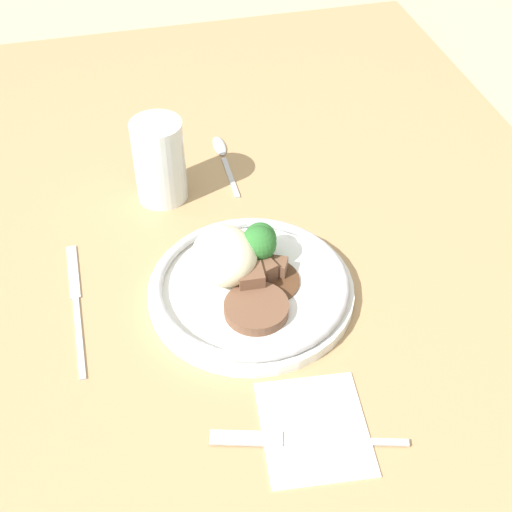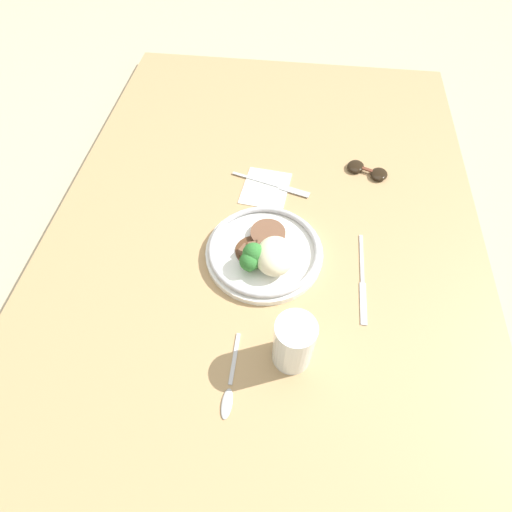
{
  "view_description": "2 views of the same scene",
  "coord_description": "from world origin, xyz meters",
  "px_view_note": "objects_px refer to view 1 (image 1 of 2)",
  "views": [
    {
      "loc": [
        -0.54,
        0.14,
        0.64
      ],
      "look_at": [
        0.05,
        -0.01,
        0.07
      ],
      "focal_mm": 50.0,
      "sensor_mm": 36.0,
      "label": 1
    },
    {
      "loc": [
        0.5,
        0.05,
        0.7
      ],
      "look_at": [
        0.05,
        -0.01,
        0.07
      ],
      "focal_mm": 28.0,
      "sensor_mm": 36.0,
      "label": 2
    }
  ],
  "objects_px": {
    "juice_glass": "(160,166)",
    "fork": "(289,439)",
    "knife": "(76,302)",
    "plate": "(248,278)",
    "spoon": "(222,153)"
  },
  "relations": [
    {
      "from": "juice_glass",
      "to": "knife",
      "type": "bearing_deg",
      "value": 143.4
    },
    {
      "from": "plate",
      "to": "fork",
      "type": "height_order",
      "value": "plate"
    },
    {
      "from": "plate",
      "to": "spoon",
      "type": "bearing_deg",
      "value": -5.79
    },
    {
      "from": "juice_glass",
      "to": "fork",
      "type": "bearing_deg",
      "value": -171.48
    },
    {
      "from": "knife",
      "to": "spoon",
      "type": "bearing_deg",
      "value": -42.39
    },
    {
      "from": "juice_glass",
      "to": "fork",
      "type": "distance_m",
      "value": 0.42
    },
    {
      "from": "fork",
      "to": "plate",
      "type": "bearing_deg",
      "value": -76.47
    },
    {
      "from": "plate",
      "to": "juice_glass",
      "type": "relative_size",
      "value": 2.08
    },
    {
      "from": "knife",
      "to": "juice_glass",
      "type": "bearing_deg",
      "value": -36.58
    },
    {
      "from": "juice_glass",
      "to": "spoon",
      "type": "relative_size",
      "value": 0.77
    },
    {
      "from": "juice_glass",
      "to": "fork",
      "type": "relative_size",
      "value": 0.61
    },
    {
      "from": "juice_glass",
      "to": "fork",
      "type": "xyz_separation_m",
      "value": [
        -0.41,
        -0.06,
        -0.05
      ]
    },
    {
      "from": "plate",
      "to": "fork",
      "type": "xyz_separation_m",
      "value": [
        -0.21,
        0.01,
        -0.02
      ]
    },
    {
      "from": "fork",
      "to": "spoon",
      "type": "height_order",
      "value": "same"
    },
    {
      "from": "juice_glass",
      "to": "plate",
      "type": "bearing_deg",
      "value": -161.08
    }
  ]
}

